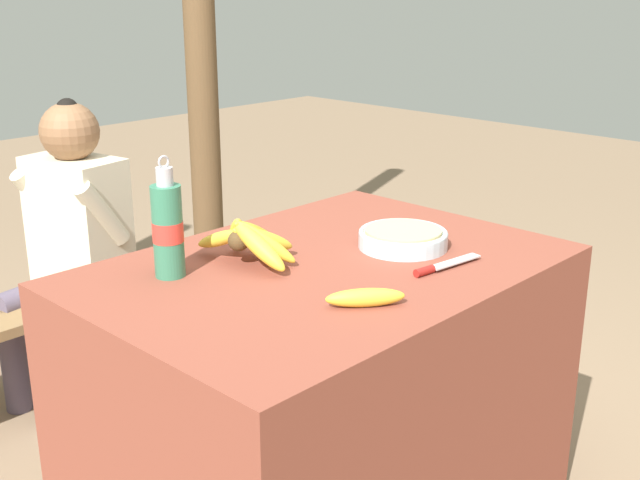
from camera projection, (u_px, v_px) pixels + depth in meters
The scene contains 9 objects.
market_counter at pixel (324, 407), 2.07m from camera, with size 1.16×0.82×0.79m.
banana_bunch_ripe at pixel (250, 239), 1.93m from camera, with size 0.20×0.30×0.13m.
serving_bowl at pixel (403, 237), 2.05m from camera, with size 0.23×0.23×0.05m.
water_bottle at pixel (168, 229), 1.83m from camera, with size 0.07×0.07×0.29m.
loose_banana_front at pixel (365, 298), 1.69m from camera, with size 0.16×0.14×0.04m.
knife at pixel (438, 267), 1.90m from camera, with size 0.21×0.05×0.02m.
wooden_bench at pixel (40, 315), 2.79m from camera, with size 1.87×0.32×0.39m.
seated_vendor at pixel (69, 233), 2.76m from camera, with size 0.44×0.42×1.07m.
support_post_far at pixel (199, 9), 3.44m from camera, with size 0.14×0.14×2.64m.
Camera 1 is at (-1.33, -1.26, 1.45)m, focal length 45.00 mm.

